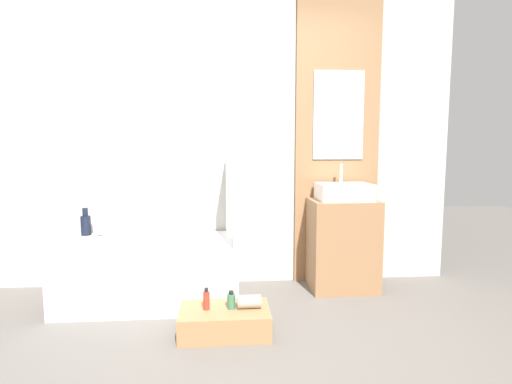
{
  "coord_description": "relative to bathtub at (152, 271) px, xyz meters",
  "views": [
    {
      "loc": [
        -0.02,
        -2.09,
        1.26
      ],
      "look_at": [
        0.21,
        0.69,
        0.94
      ],
      "focal_mm": 28.0,
      "sensor_mm": 36.0,
      "label": 1
    }
  ],
  "objects": [
    {
      "name": "wall_wood_accent",
      "position": [
        1.64,
        0.38,
        1.07
      ],
      "size": [
        0.78,
        0.04,
        2.6
      ],
      "color": "#8E6642",
      "rests_on": "ground_plane"
    },
    {
      "name": "bottle_soap_secondary",
      "position": [
        0.64,
        -0.64,
        -0.02
      ],
      "size": [
        0.06,
        0.06,
        0.12
      ],
      "color": "#38704C",
      "rests_on": "wooden_step_bench"
    },
    {
      "name": "vanity_cabinet",
      "position": [
        1.64,
        0.15,
        0.15
      ],
      "size": [
        0.58,
        0.43,
        0.8
      ],
      "primitive_type": "cube",
      "color": "#8E6642",
      "rests_on": "ground_plane"
    },
    {
      "name": "wooden_step_bench",
      "position": [
        0.59,
        -0.64,
        -0.16
      ],
      "size": [
        0.61,
        0.38,
        0.17
      ],
      "primitive_type": "cube",
      "color": "#997047",
      "rests_on": "ground_plane"
    },
    {
      "name": "vase_tall_dark",
      "position": [
        -0.61,
        0.29,
        0.34
      ],
      "size": [
        0.08,
        0.08,
        0.24
      ],
      "color": "black",
      "rests_on": "bathtub"
    },
    {
      "name": "bathtub",
      "position": [
        0.0,
        0.0,
        0.0
      ],
      "size": [
        1.4,
        0.76,
        0.49
      ],
      "color": "white",
      "rests_on": "ground_plane"
    },
    {
      "name": "glass_shower_screen",
      "position": [
        0.67,
        -0.13,
        0.73
      ],
      "size": [
        0.01,
        0.45,
        0.97
      ],
      "primitive_type": "cube",
      "color": "silver",
      "rests_on": "bathtub"
    },
    {
      "name": "vase_round_light",
      "position": [
        -0.48,
        0.27,
        0.3
      ],
      "size": [
        0.12,
        0.12,
        0.12
      ],
      "primitive_type": "sphere",
      "color": "silver",
      "rests_on": "bathtub"
    },
    {
      "name": "bottle_soap_primary",
      "position": [
        0.47,
        -0.64,
        -0.01
      ],
      "size": [
        0.04,
        0.04,
        0.15
      ],
      "color": "red",
      "rests_on": "wooden_step_bench"
    },
    {
      "name": "wall_tiled_back",
      "position": [
        0.61,
        0.43,
        1.05
      ],
      "size": [
        4.2,
        0.06,
        2.6
      ],
      "primitive_type": "cube",
      "color": "#B7B2A8",
      "rests_on": "ground_plane"
    },
    {
      "name": "sink",
      "position": [
        1.64,
        0.15,
        0.62
      ],
      "size": [
        0.45,
        0.35,
        0.31
      ],
      "color": "white",
      "rests_on": "vanity_cabinet"
    },
    {
      "name": "towel_roll",
      "position": [
        0.76,
        -0.64,
        -0.03
      ],
      "size": [
        0.16,
        0.09,
        0.09
      ],
      "primitive_type": "cylinder",
      "rotation": [
        0.0,
        1.57,
        0.0
      ],
      "color": "gray",
      "rests_on": "wooden_step_bench"
    },
    {
      "name": "ground_plane",
      "position": [
        0.61,
        -1.15,
        -0.25
      ],
      "size": [
        12.0,
        12.0,
        0.0
      ],
      "primitive_type": "plane",
      "color": "#605B56"
    }
  ]
}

